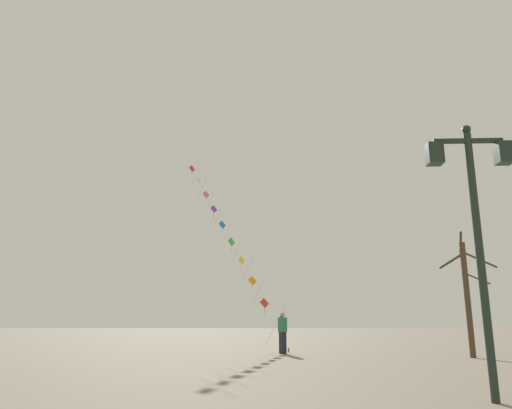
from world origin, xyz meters
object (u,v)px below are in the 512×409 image
Objects in this scene: kite_flyer at (282,331)px; bare_tree at (467,292)px; kite_train at (226,233)px; twin_lantern_lamp_post at (474,203)px.

kite_flyer is 7.49m from bare_tree.
kite_train is at bearing -0.56° from kite_flyer.
kite_train is 2.43× the size of bare_tree.
twin_lantern_lamp_post is 13.18m from kite_flyer.
kite_train is at bearing 141.85° from bare_tree.
kite_flyer is at bearing 164.46° from bare_tree.
kite_flyer is (-3.34, 12.51, -2.49)m from twin_lantern_lamp_post.
kite_train reaches higher than twin_lantern_lamp_post.
twin_lantern_lamp_post is 2.87× the size of kite_flyer.
kite_flyer is at bearing -63.02° from kite_train.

